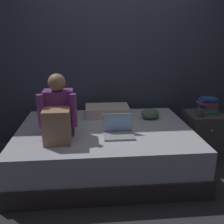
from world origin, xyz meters
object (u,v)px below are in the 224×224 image
at_px(nightstand, 203,134).
at_px(laptop, 118,130).
at_px(bed, 105,148).
at_px(mug, 200,113).
at_px(person_sitting, 58,114).
at_px(pillow, 107,111).
at_px(clothes_pile, 151,114).
at_px(book_stack, 208,106).

xyz_separation_m(nightstand, laptop, (-1.17, -0.47, 0.27)).
height_order(nightstand, laptop, laptop).
xyz_separation_m(bed, mug, (1.17, 0.11, 0.36)).
distance_m(person_sitting, laptop, 0.65).
distance_m(bed, pillow, 0.55).
distance_m(nightstand, clothes_pile, 0.75).
xyz_separation_m(pillow, clothes_pile, (0.54, -0.16, -0.01)).
relative_size(nightstand, mug, 6.19).
distance_m(laptop, book_stack, 1.28).
bearing_deg(laptop, clothes_pile, 47.96).
relative_size(nightstand, laptop, 1.74).
xyz_separation_m(bed, person_sitting, (-0.49, -0.22, 0.50)).
height_order(bed, mug, mug).
bearing_deg(nightstand, mug, -137.31).
xyz_separation_m(person_sitting, book_stack, (1.81, 0.46, -0.09)).
xyz_separation_m(bed, book_stack, (1.32, 0.23, 0.41)).
bearing_deg(bed, mug, 5.37).
distance_m(bed, mug, 1.23).
bearing_deg(clothes_pile, nightstand, -4.88).
xyz_separation_m(person_sitting, mug, (1.66, 0.33, -0.14)).
height_order(bed, person_sitting, person_sitting).
bearing_deg(person_sitting, pillow, 50.69).
xyz_separation_m(laptop, clothes_pile, (0.47, 0.53, 0.00)).
distance_m(nightstand, book_stack, 0.38).
relative_size(nightstand, pillow, 0.99).
height_order(bed, laptop, laptop).
bearing_deg(bed, laptop, -60.99).
distance_m(bed, laptop, 0.41).
relative_size(pillow, book_stack, 2.41).
distance_m(person_sitting, clothes_pile, 1.22).
bearing_deg(nightstand, pillow, 169.91).
bearing_deg(nightstand, clothes_pile, 175.12).
relative_size(person_sitting, book_stack, 2.82).
distance_m(person_sitting, mug, 1.70).
xyz_separation_m(bed, clothes_pile, (0.60, 0.29, 0.31)).
height_order(book_stack, mug, book_stack).
bearing_deg(clothes_pile, laptop, -132.04).
xyz_separation_m(person_sitting, laptop, (0.62, -0.01, -0.20)).
xyz_separation_m(laptop, pillow, (-0.07, 0.69, 0.01)).
bearing_deg(mug, person_sitting, -168.66).
xyz_separation_m(bed, laptop, (0.13, -0.24, 0.30)).
relative_size(nightstand, clothes_pile, 2.37).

